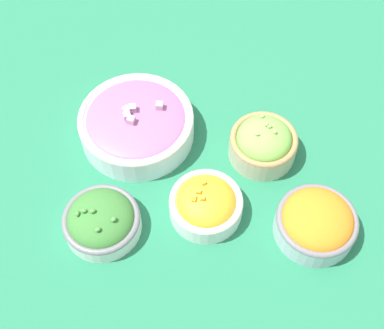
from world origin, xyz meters
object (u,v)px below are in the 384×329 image
Objects in this scene: bowl_red_onion at (136,123)px; bowl_squash at (206,204)px; bowl_broccoli at (102,220)px; bowl_carrots at (316,222)px; bowl_lettuce at (263,143)px.

bowl_red_onion is 0.22m from bowl_squash.
bowl_broccoli is 0.21m from bowl_red_onion.
bowl_red_onion reaches higher than bowl_squash.
bowl_lettuce is at bearing -65.94° from bowl_carrots.
bowl_red_onion is at bearing -12.52° from bowl_lettuce.
bowl_broccoli is 0.19m from bowl_squash.
bowl_carrots is 1.08× the size of bowl_squash.
bowl_broccoli is at bearing -2.93° from bowl_carrots.
bowl_lettuce is 0.90× the size of bowl_carrots.
bowl_red_onion is at bearing -105.83° from bowl_broccoli.
bowl_broccoli is 0.33m from bowl_lettuce.
bowl_carrots reaches higher than bowl_broccoli.
bowl_lettuce is at bearing -153.51° from bowl_broccoli.
bowl_red_onion reaches higher than bowl_broccoli.
bowl_red_onion is (-0.06, -0.20, 0.01)m from bowl_broccoli.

